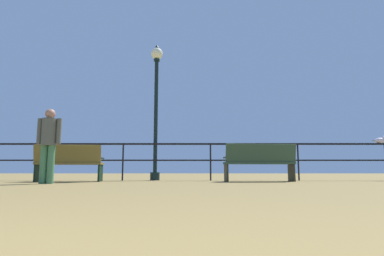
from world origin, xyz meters
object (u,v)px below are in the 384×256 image
at_px(person_by_bench, 48,140).
at_px(lamppost_center, 156,96).
at_px(seagull_on_rail, 380,140).
at_px(bench_near_right, 260,160).
at_px(bench_near_left, 69,161).

bearing_deg(person_by_bench, lamppost_center, 49.73).
distance_m(lamppost_center, person_by_bench, 3.39).
xyz_separation_m(person_by_bench, seagull_on_rail, (8.25, 2.13, 0.22)).
height_order(bench_near_right, lamppost_center, lamppost_center).
height_order(lamppost_center, seagull_on_rail, lamppost_center).
bearing_deg(person_by_bench, seagull_on_rail, 14.47).
height_order(lamppost_center, person_by_bench, lamppost_center).
bearing_deg(bench_near_left, lamppost_center, 28.15).
bearing_deg(seagull_on_rail, lamppost_center, 178.34).
distance_m(bench_near_left, person_by_bench, 1.30).
height_order(bench_near_right, seagull_on_rail, seagull_on_rail).
bearing_deg(bench_near_left, person_by_bench, -87.93).
relative_size(bench_near_right, seagull_on_rail, 4.68).
bearing_deg(seagull_on_rail, bench_near_left, -173.88).
distance_m(bench_near_right, seagull_on_rail, 3.73).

